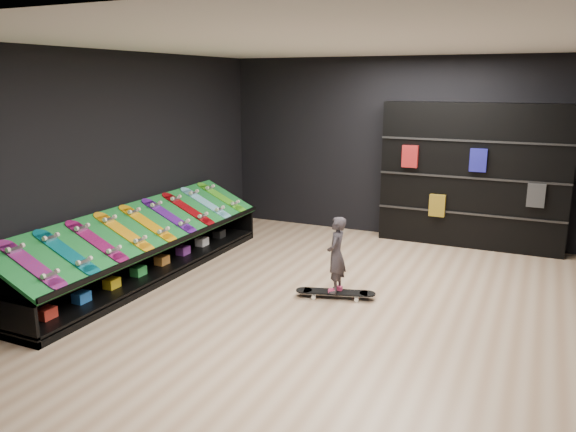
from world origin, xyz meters
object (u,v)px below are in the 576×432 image
at_px(floor_skateboard, 335,295).
at_px(child, 336,269).
at_px(back_shelving, 472,176).
at_px(display_rack, 146,258).

height_order(floor_skateboard, child, child).
bearing_deg(back_shelving, floor_skateboard, -111.00).
relative_size(back_shelving, floor_skateboard, 2.91).
bearing_deg(back_shelving, display_rack, -138.96).
height_order(back_shelving, floor_skateboard, back_shelving).
relative_size(display_rack, child, 7.96).
xyz_separation_m(display_rack, child, (2.65, 0.29, 0.12)).
bearing_deg(back_shelving, child, -111.00).
distance_m(display_rack, back_shelving, 5.13).
distance_m(display_rack, child, 2.67).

